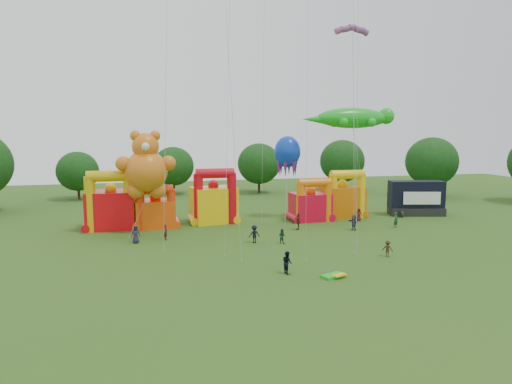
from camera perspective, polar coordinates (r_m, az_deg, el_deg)
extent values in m
plane|color=#2D5718|center=(34.80, 10.10, -12.43)|extent=(160.00, 160.00, 0.00)
cylinder|color=#352314|center=(89.26, 20.98, 0.65)|extent=(0.44, 0.44, 3.72)
ellipsoid|color=#143C12|center=(88.87, 21.11, 3.57)|extent=(9.30, 9.30, 8.89)
cylinder|color=#352314|center=(92.14, 10.65, 1.16)|extent=(0.44, 0.44, 3.51)
ellipsoid|color=#143C12|center=(91.77, 10.72, 3.83)|extent=(8.77, 8.78, 8.39)
cylinder|color=#352314|center=(88.37, 0.38, 0.96)|extent=(0.44, 0.44, 3.30)
ellipsoid|color=#143C12|center=(87.99, 0.38, 3.57)|extent=(8.25, 8.25, 7.88)
cylinder|color=#352314|center=(87.88, -10.24, 0.73)|extent=(0.44, 0.44, 3.09)
ellipsoid|color=#143C12|center=(87.52, -10.29, 3.18)|extent=(7.73, 7.72, 7.38)
cylinder|color=#352314|center=(85.71, -21.28, 0.09)|extent=(0.44, 0.44, 2.88)
ellipsoid|color=#143C12|center=(85.35, -21.39, 2.43)|extent=(7.20, 7.20, 6.88)
cube|color=red|center=(58.66, -17.63, -2.12)|extent=(5.91, 4.83, 4.63)
cylinder|color=gold|center=(57.08, -20.01, -1.48)|extent=(1.25, 1.25, 6.62)
cylinder|color=gold|center=(56.76, -15.54, -1.34)|extent=(1.25, 1.25, 6.62)
cylinder|color=gold|center=(56.48, -17.91, 1.91)|extent=(5.08, 1.32, 1.32)
sphere|color=gold|center=(58.29, -17.73, 0.41)|extent=(1.40, 1.40, 1.40)
cube|color=#E94C0C|center=(58.00, -12.40, -2.65)|extent=(4.80, 3.88, 3.43)
cylinder|color=#F2300B|center=(56.52, -14.25, -2.22)|extent=(1.04, 1.04, 4.90)
cylinder|color=#F2300B|center=(56.59, -10.53, -2.10)|extent=(1.04, 1.04, 4.90)
cylinder|color=#F2300B|center=(56.17, -12.46, 0.30)|extent=(4.19, 1.09, 1.09)
sphere|color=#F2300B|center=(57.68, -12.46, -0.68)|extent=(1.40, 1.40, 1.40)
cube|color=yellow|center=(60.04, -5.33, -1.59)|extent=(6.15, 5.26, 4.60)
cylinder|color=red|center=(58.06, -7.20, -0.95)|extent=(1.21, 1.21, 6.58)
cylinder|color=red|center=(58.69, -3.05, -0.81)|extent=(1.21, 1.21, 6.58)
cylinder|color=red|center=(57.95, -5.15, 2.34)|extent=(4.88, 1.27, 1.27)
sphere|color=red|center=(59.68, -5.36, 0.87)|extent=(1.40, 1.40, 1.40)
cube|color=red|center=(61.56, 6.78, -1.83)|extent=(5.09, 4.19, 3.66)
cylinder|color=orange|center=(59.50, 5.56, -1.38)|extent=(1.07, 1.07, 5.23)
cylinder|color=orange|center=(60.84, 8.92, -1.23)|extent=(1.07, 1.07, 5.23)
cylinder|color=orange|center=(59.80, 7.30, 1.17)|extent=(4.31, 1.12, 1.12)
sphere|color=orange|center=(61.25, 6.81, 0.13)|extent=(1.40, 1.40, 1.40)
cube|color=#D0640B|center=(65.14, 10.69, -1.15)|extent=(5.62, 4.61, 4.22)
cylinder|color=yellow|center=(62.75, 9.56, -0.61)|extent=(1.18, 1.18, 6.02)
cylinder|color=yellow|center=(64.52, 12.98, -0.48)|extent=(1.18, 1.18, 6.02)
cylinder|color=yellow|center=(63.26, 11.36, 2.15)|extent=(4.79, 1.24, 1.24)
sphere|color=yellow|center=(64.82, 10.75, 0.96)|extent=(1.40, 1.40, 1.40)
cube|color=black|center=(69.01, 19.38, -2.27)|extent=(7.98, 4.53, 1.10)
cube|color=black|center=(68.82, 19.38, -0.25)|extent=(7.90, 4.17, 3.76)
cube|color=white|center=(67.66, 20.04, -0.73)|extent=(5.07, 1.31, 1.77)
cylinder|color=black|center=(66.50, 17.72, -2.69)|extent=(0.30, 0.90, 0.90)
cylinder|color=black|center=(69.81, 21.95, -2.41)|extent=(0.30, 0.90, 0.90)
sphere|color=orange|center=(55.30, -13.55, 2.55)|extent=(4.94, 4.94, 4.94)
sphere|color=orange|center=(55.13, -13.65, 5.58)|extent=(3.14, 3.14, 3.14)
sphere|color=orange|center=(55.11, -14.86, 6.82)|extent=(1.23, 1.23, 1.23)
sphere|color=orange|center=(55.12, -12.51, 6.89)|extent=(1.23, 1.23, 1.23)
sphere|color=orange|center=(55.29, -16.26, 3.39)|extent=(1.80, 1.80, 1.80)
sphere|color=orange|center=(55.30, -10.90, 3.56)|extent=(1.80, 1.80, 1.80)
sphere|color=orange|center=(55.54, -14.75, 0.21)|extent=(2.02, 2.02, 2.02)
sphere|color=orange|center=(55.55, -12.21, 0.29)|extent=(2.02, 2.02, 2.02)
sphere|color=white|center=(53.62, -13.64, 5.53)|extent=(0.90, 0.90, 0.90)
ellipsoid|color=green|center=(63.84, 11.98, 9.03)|extent=(10.31, 3.22, 2.74)
sphere|color=green|center=(66.18, 15.97, 9.11)|extent=(2.21, 2.21, 2.21)
cone|color=green|center=(61.76, 7.54, 9.00)|extent=(4.03, 1.61, 1.61)
sphere|color=green|center=(66.16, 12.95, 8.42)|extent=(1.21, 1.21, 1.21)
sphere|color=green|center=(63.29, 14.27, 8.43)|extent=(1.21, 1.21, 1.21)
sphere|color=green|center=(64.46, 9.71, 8.53)|extent=(1.21, 1.21, 1.21)
sphere|color=green|center=(61.52, 10.91, 8.56)|extent=(1.21, 1.21, 1.21)
ellipsoid|color=#0C36C1|center=(62.55, 3.94, 5.04)|extent=(3.57, 3.57, 4.29)
cone|color=#591E8C|center=(63.03, 4.93, 3.26)|extent=(0.80, 0.80, 2.86)
cone|color=#591E8C|center=(63.80, 4.15, 3.32)|extent=(0.80, 0.80, 2.86)
cone|color=#591E8C|center=(63.45, 3.15, 3.30)|extent=(0.80, 0.80, 2.86)
cone|color=#591E8C|center=(62.32, 2.91, 3.23)|extent=(0.80, 0.80, 2.86)
cone|color=#591E8C|center=(61.53, 3.69, 3.16)|extent=(0.80, 0.80, 2.86)
cone|color=#591E8C|center=(61.89, 4.72, 3.18)|extent=(0.80, 0.80, 2.86)
cube|color=green|center=(38.42, 9.61, -10.29)|extent=(2.23, 1.67, 0.24)
cube|color=yellow|center=(38.27, 10.35, -10.16)|extent=(1.34, 1.00, 0.10)
imported|color=#23243B|center=(50.42, -14.82, -5.13)|extent=(0.98, 0.67, 1.94)
imported|color=#51171F|center=(51.16, -11.22, -4.95)|extent=(0.53, 0.70, 1.75)
imported|color=#19402C|center=(48.77, 3.24, -5.52)|extent=(0.97, 0.97, 1.59)
imported|color=black|center=(48.84, -0.23, -5.29)|extent=(1.33, 0.89, 1.91)
imported|color=#402A19|center=(55.63, 5.30, -3.70)|extent=(0.94, 1.25, 1.98)
imported|color=#2D2A46|center=(56.35, 12.12, -3.74)|extent=(0.88, 1.83, 1.89)
imported|color=#571919|center=(62.34, 12.74, -2.77)|extent=(0.94, 0.74, 1.68)
imported|color=#1B4524|center=(59.12, 17.09, -3.37)|extent=(0.83, 0.73, 1.91)
imported|color=black|center=(38.71, 3.92, -8.77)|extent=(0.88, 1.04, 1.91)
imported|color=#372516|center=(45.50, 16.13, -6.80)|extent=(1.14, 1.09, 1.55)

